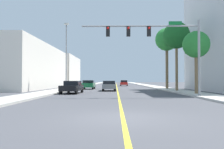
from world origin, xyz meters
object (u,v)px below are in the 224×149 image
palm_near (196,45)px  traffic_signal_mast (159,39)px  street_lamp (66,53)px  car_green (89,84)px  car_black (72,87)px  car_red (124,83)px  car_gray (109,85)px  palm_far (167,40)px  palm_mid (176,36)px

palm_near → traffic_signal_mast: bearing=-143.3°
street_lamp → palm_near: (14.37, -7.92, -0.19)m
car_green → car_black: bearing=88.3°
car_red → car_green: bearing=-106.5°
car_gray → palm_far: bearing=23.4°
street_lamp → palm_near: bearing=-28.9°
palm_mid → palm_far: size_ratio=0.93×
street_lamp → palm_near: size_ratio=1.47×
palm_far → car_black: (-12.44, -9.91, -6.78)m
traffic_signal_mast → car_red: size_ratio=2.36×
palm_mid → car_green: 15.40m
street_lamp → car_gray: (5.67, 0.28, -4.30)m
car_black → car_gray: (3.80, 5.83, 0.02)m
car_black → car_green: bearing=-90.0°
street_lamp → car_black: (1.87, -5.55, -4.32)m
traffic_signal_mast → street_lamp: (-10.18, 11.04, 0.17)m
car_black → car_red: car_red is taller
car_gray → car_black: bearing=-125.0°
palm_far → palm_mid: bearing=-91.8°
car_green → palm_far: bearing=173.1°
car_black → palm_mid: bearing=-160.8°
street_lamp → palm_mid: bearing=-7.2°
palm_mid → car_black: (-12.25, -3.77, -6.22)m
car_black → palm_far: bearing=-139.4°
street_lamp → palm_mid: size_ratio=1.04×
palm_mid → car_black: palm_mid is taller
traffic_signal_mast → palm_near: size_ratio=1.64×
palm_far → palm_near: bearing=-89.7°
car_red → traffic_signal_mast: bearing=-85.6°
street_lamp → palm_near: street_lamp is taller
street_lamp → car_red: 26.61m
traffic_signal_mast → car_black: 10.80m
palm_mid → car_gray: (-8.45, 2.06, -6.20)m
car_green → car_red: size_ratio=0.93×
car_black → car_red: size_ratio=1.05×
car_black → palm_near: bearing=171.3°
car_green → palm_mid: bearing=147.4°
street_lamp → palm_mid: 14.36m
palm_far → car_red: (-5.73, 20.45, -6.77)m
street_lamp → palm_far: palm_far is taller
car_green → street_lamp: bearing=69.2°
palm_near → car_black: bearing=169.2°
traffic_signal_mast → car_green: bearing=115.0°
car_gray → car_red: (2.91, 24.53, -0.01)m
street_lamp → car_red: size_ratio=2.11×
traffic_signal_mast → car_black: bearing=146.5°
palm_far → car_red: bearing=105.7°
car_red → palm_far: bearing=-72.5°
palm_near → palm_mid: bearing=92.3°
palm_near → car_gray: bearing=136.7°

